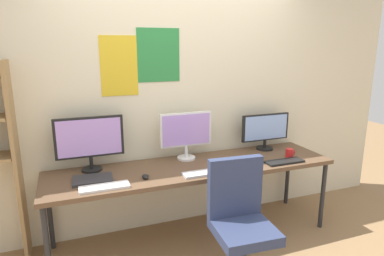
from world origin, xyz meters
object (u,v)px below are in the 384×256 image
Objects in this scene: desk at (194,170)px; computer_mouse at (145,176)px; monitor_left at (90,140)px; keyboard_right at (284,162)px; keyboard_center at (203,173)px; laptop_closed at (93,179)px; office_chair at (241,235)px; coffee_mug at (290,153)px; keyboard_left at (104,187)px; monitor_center at (186,133)px; monitor_right at (265,130)px.

computer_mouse is (-0.49, -0.14, 0.06)m from desk.
monitor_left is 1.54× the size of keyboard_right.
laptop_closed reaches higher than keyboard_center.
office_chair is at bearing -43.63° from computer_mouse.
desk is 27.90× the size of computer_mouse.
desk is 2.71× the size of office_chair.
coffee_mug is (0.98, -0.12, 0.09)m from desk.
computer_mouse is at bearing 14.35° from keyboard_left.
keyboard_left is 0.36m from computer_mouse.
monitor_center reaches higher than laptop_closed.
office_chair is 2.57× the size of keyboard_left.
desk is 0.87m from keyboard_right.
coffee_mug is at bearing 3.54° from keyboard_left.
office_chair is at bearing -130.32° from monitor_right.
desk is 4.55× the size of monitor_left.
coffee_mug reaches higher than keyboard_right.
desk is 0.98m from monitor_left.
coffee_mug is at bearing 0.97° from laptop_closed.
monitor_left is 0.52m from keyboard_left.
keyboard_left and keyboard_right have the same top height.
keyboard_right is (0.84, -0.44, -0.26)m from monitor_center.
monitor_center is at bearing 96.82° from office_chair.
keyboard_left is at bearing -165.65° from computer_mouse.
laptop_closed is at bearing 110.99° from keyboard_left.
coffee_mug is (0.08, -0.33, -0.17)m from monitor_right.
office_chair is at bearing -145.38° from coffee_mug.
monitor_left reaches higher than monitor_center.
keyboard_right is (0.73, 0.49, 0.35)m from office_chair.
office_chair is at bearing -81.18° from desk.
monitor_center is at bearing -0.00° from monitor_left.
computer_mouse reaches higher than laptop_closed.
monitor_left is (-0.90, 0.21, 0.33)m from desk.
monitor_right is 1.45m from computer_mouse.
keyboard_right is at bearing -15.31° from desk.
keyboard_left is at bearing 180.00° from keyboard_center.
monitor_left is 0.90m from monitor_center.
desk is at bearing 15.99° from computer_mouse.
keyboard_center is (0.00, -0.44, -0.26)m from monitor_center.
monitor_right is 1.73× the size of laptop_closed.
monitor_right is 0.38m from coffee_mug.
monitor_center is 5.43× the size of computer_mouse.
laptop_closed is (-1.75, 0.19, 0.00)m from keyboard_right.
desk is 0.78m from office_chair.
monitor_left is 1.13× the size of monitor_center.
keyboard_center is 1.14× the size of laptop_closed.
monitor_right is at bearing 14.24° from computer_mouse.
monitor_center is at bearing 152.23° from keyboard_right.
keyboard_right is 1.34m from computer_mouse.
office_chair is 2.59× the size of keyboard_right.
monitor_center is 1.37× the size of keyboard_right.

